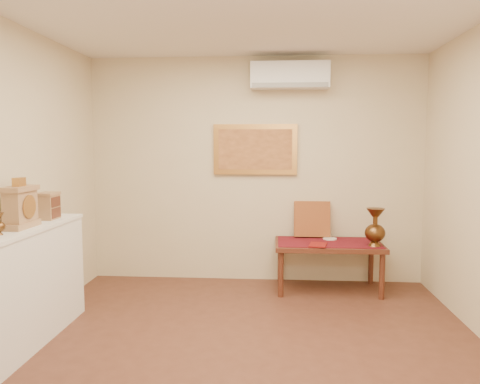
# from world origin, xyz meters

# --- Properties ---
(floor) EXTENTS (4.50, 4.50, 0.00)m
(floor) POSITION_xyz_m (0.00, 0.00, 0.00)
(floor) COLOR brown
(floor) RESTS_ON ground
(wall_back) EXTENTS (4.00, 0.02, 2.70)m
(wall_back) POSITION_xyz_m (0.00, 2.25, 1.35)
(wall_back) COLOR beige
(wall_back) RESTS_ON ground
(wall_front) EXTENTS (4.00, 0.02, 2.70)m
(wall_front) POSITION_xyz_m (0.00, -2.25, 1.35)
(wall_front) COLOR beige
(wall_front) RESTS_ON ground
(table_cloth) EXTENTS (1.14, 0.59, 0.01)m
(table_cloth) POSITION_xyz_m (0.85, 1.88, 0.55)
(table_cloth) COLOR maroon
(table_cloth) RESTS_ON low_table
(brass_urn_tall) EXTENTS (0.22, 0.22, 0.50)m
(brass_urn_tall) POSITION_xyz_m (1.33, 1.71, 0.81)
(brass_urn_tall) COLOR brown
(brass_urn_tall) RESTS_ON table_cloth
(plate) EXTENTS (0.16, 0.16, 0.01)m
(plate) POSITION_xyz_m (0.88, 2.03, 0.56)
(plate) COLOR white
(plate) RESTS_ON table_cloth
(menu) EXTENTS (0.23, 0.28, 0.01)m
(menu) POSITION_xyz_m (0.71, 1.68, 0.56)
(menu) COLOR maroon
(menu) RESTS_ON table_cloth
(cushion) EXTENTS (0.42, 0.19, 0.44)m
(cushion) POSITION_xyz_m (0.68, 2.17, 0.77)
(cushion) COLOR maroon
(cushion) RESTS_ON table_cloth
(display_ledge) EXTENTS (0.37, 2.02, 0.98)m
(display_ledge) POSITION_xyz_m (-1.82, 0.00, 0.49)
(display_ledge) COLOR white
(display_ledge) RESTS_ON floor
(mantel_clock) EXTENTS (0.17, 0.36, 0.41)m
(mantel_clock) POSITION_xyz_m (-1.82, 0.21, 1.15)
(mantel_clock) COLOR tan
(mantel_clock) RESTS_ON display_ledge
(wooden_chest) EXTENTS (0.16, 0.21, 0.24)m
(wooden_chest) POSITION_xyz_m (-1.81, 0.66, 1.10)
(wooden_chest) COLOR tan
(wooden_chest) RESTS_ON display_ledge
(low_table) EXTENTS (1.20, 0.70, 0.55)m
(low_table) POSITION_xyz_m (0.85, 1.88, 0.48)
(low_table) COLOR #552719
(low_table) RESTS_ON floor
(painting) EXTENTS (1.00, 0.06, 0.60)m
(painting) POSITION_xyz_m (0.00, 2.22, 1.60)
(painting) COLOR #B57C3A
(painting) RESTS_ON wall_back
(ac_unit) EXTENTS (0.90, 0.25, 0.30)m
(ac_unit) POSITION_xyz_m (0.40, 2.12, 2.45)
(ac_unit) COLOR silver
(ac_unit) RESTS_ON wall_back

